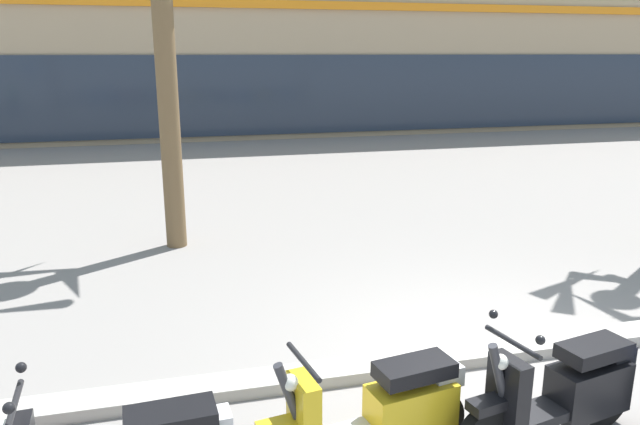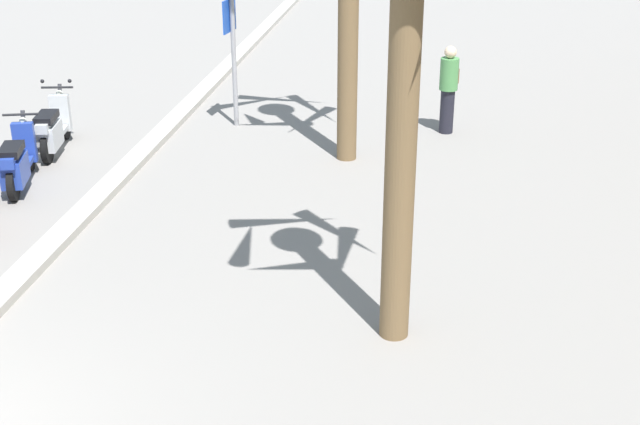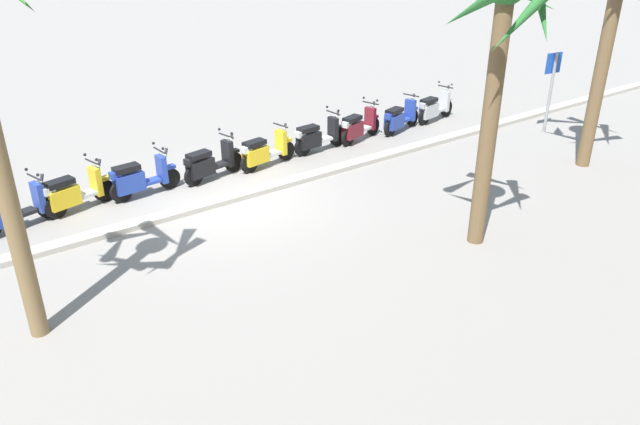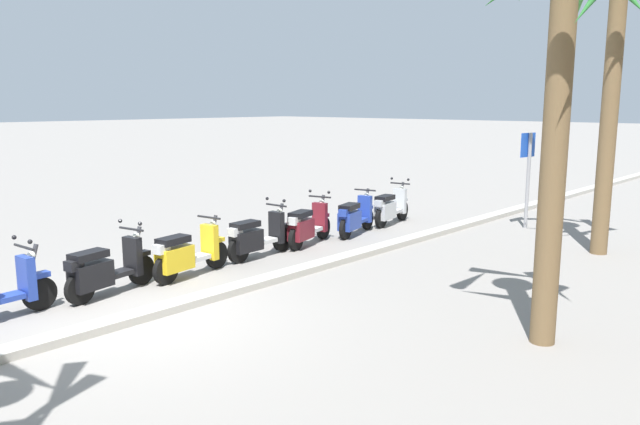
{
  "view_description": "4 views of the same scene",
  "coord_description": "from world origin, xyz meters",
  "px_view_note": "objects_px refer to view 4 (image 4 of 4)",
  "views": [
    {
      "loc": [
        -3.18,
        -5.21,
        3.09
      ],
      "look_at": [
        -1.31,
        2.19,
        1.07
      ],
      "focal_mm": 34.08,
      "sensor_mm": 36.0,
      "label": 1
    },
    {
      "loc": [
        5.1,
        4.96,
        5.1
      ],
      "look_at": [
        -3.76,
        3.7,
        1.15
      ],
      "focal_mm": 47.92,
      "sensor_mm": 36.0,
      "label": 2
    },
    {
      "loc": [
        5.98,
        11.7,
        6.03
      ],
      "look_at": [
        -0.25,
        3.16,
        0.89
      ],
      "focal_mm": 34.49,
      "sensor_mm": 36.0,
      "label": 3
    },
    {
      "loc": [
        4.59,
        7.71,
        3.13
      ],
      "look_at": [
        -2.66,
        1.05,
        1.38
      ],
      "focal_mm": 34.69,
      "sensor_mm": 36.0,
      "label": 4
    }
  ],
  "objects_px": {
    "scooter_silver_last_in_row": "(390,208)",
    "scooter_black_mid_rear": "(105,270)",
    "scooter_blue_mid_centre": "(355,217)",
    "scooter_maroon_lead_nearest": "(307,226)",
    "crossing_sign": "(528,169)",
    "palm_tree_far_corner": "(562,32)",
    "scooter_black_second_in_line": "(256,237)",
    "palm_tree_near_sign": "(617,23)",
    "scooter_yellow_mid_front": "(186,254)"
  },
  "relations": [
    {
      "from": "scooter_yellow_mid_front",
      "to": "scooter_silver_last_in_row",
      "type": "bearing_deg",
      "value": -177.88
    },
    {
      "from": "scooter_silver_last_in_row",
      "to": "scooter_maroon_lead_nearest",
      "type": "bearing_deg",
      "value": 1.45
    },
    {
      "from": "crossing_sign",
      "to": "palm_tree_far_corner",
      "type": "distance_m",
      "value": 8.31
    },
    {
      "from": "scooter_black_second_in_line",
      "to": "scooter_blue_mid_centre",
      "type": "bearing_deg",
      "value": 178.89
    },
    {
      "from": "scooter_maroon_lead_nearest",
      "to": "palm_tree_near_sign",
      "type": "distance_m",
      "value": 7.52
    },
    {
      "from": "palm_tree_far_corner",
      "to": "crossing_sign",
      "type": "bearing_deg",
      "value": -153.92
    },
    {
      "from": "scooter_yellow_mid_front",
      "to": "palm_tree_far_corner",
      "type": "distance_m",
      "value": 7.12
    },
    {
      "from": "palm_tree_near_sign",
      "to": "scooter_yellow_mid_front",
      "type": "bearing_deg",
      "value": -34.81
    },
    {
      "from": "palm_tree_near_sign",
      "to": "scooter_black_mid_rear",
      "type": "bearing_deg",
      "value": -30.04
    },
    {
      "from": "scooter_black_second_in_line",
      "to": "scooter_black_mid_rear",
      "type": "relative_size",
      "value": 1.02
    },
    {
      "from": "scooter_black_second_in_line",
      "to": "palm_tree_near_sign",
      "type": "bearing_deg",
      "value": 135.91
    },
    {
      "from": "scooter_silver_last_in_row",
      "to": "crossing_sign",
      "type": "bearing_deg",
      "value": 125.68
    },
    {
      "from": "scooter_silver_last_in_row",
      "to": "scooter_black_mid_rear",
      "type": "height_order",
      "value": "same"
    },
    {
      "from": "scooter_blue_mid_centre",
      "to": "palm_tree_far_corner",
      "type": "relative_size",
      "value": 0.34
    },
    {
      "from": "scooter_silver_last_in_row",
      "to": "palm_tree_far_corner",
      "type": "bearing_deg",
      "value": 50.64
    },
    {
      "from": "scooter_black_second_in_line",
      "to": "crossing_sign",
      "type": "distance_m",
      "value": 7.29
    },
    {
      "from": "scooter_maroon_lead_nearest",
      "to": "scooter_silver_last_in_row",
      "type": "bearing_deg",
      "value": -178.55
    },
    {
      "from": "scooter_maroon_lead_nearest",
      "to": "scooter_black_second_in_line",
      "type": "distance_m",
      "value": 1.51
    },
    {
      "from": "scooter_black_mid_rear",
      "to": "scooter_maroon_lead_nearest",
      "type": "bearing_deg",
      "value": -178.98
    },
    {
      "from": "scooter_blue_mid_centre",
      "to": "scooter_maroon_lead_nearest",
      "type": "relative_size",
      "value": 1.0
    },
    {
      "from": "scooter_yellow_mid_front",
      "to": "palm_tree_near_sign",
      "type": "relative_size",
      "value": 0.29
    },
    {
      "from": "scooter_silver_last_in_row",
      "to": "scooter_blue_mid_centre",
      "type": "relative_size",
      "value": 1.0
    },
    {
      "from": "scooter_black_second_in_line",
      "to": "scooter_black_mid_rear",
      "type": "bearing_deg",
      "value": 1.27
    },
    {
      "from": "scooter_blue_mid_centre",
      "to": "scooter_maroon_lead_nearest",
      "type": "distance_m",
      "value": 1.57
    },
    {
      "from": "scooter_blue_mid_centre",
      "to": "scooter_silver_last_in_row",
      "type": "bearing_deg",
      "value": -174.66
    },
    {
      "from": "scooter_yellow_mid_front",
      "to": "crossing_sign",
      "type": "bearing_deg",
      "value": 163.43
    },
    {
      "from": "palm_tree_far_corner",
      "to": "palm_tree_near_sign",
      "type": "xyz_separation_m",
      "value": [
        -5.6,
        -1.17,
        0.71
      ]
    },
    {
      "from": "crossing_sign",
      "to": "scooter_blue_mid_centre",
      "type": "bearing_deg",
      "value": -35.91
    },
    {
      "from": "scooter_black_mid_rear",
      "to": "scooter_blue_mid_centre",
      "type": "bearing_deg",
      "value": -179.87
    },
    {
      "from": "scooter_silver_last_in_row",
      "to": "scooter_yellow_mid_front",
      "type": "bearing_deg",
      "value": 2.12
    },
    {
      "from": "scooter_blue_mid_centre",
      "to": "scooter_yellow_mid_front",
      "type": "xyz_separation_m",
      "value": [
        4.89,
        0.09,
        0.0
      ]
    },
    {
      "from": "scooter_silver_last_in_row",
      "to": "palm_tree_far_corner",
      "type": "height_order",
      "value": "palm_tree_far_corner"
    },
    {
      "from": "scooter_maroon_lead_nearest",
      "to": "crossing_sign",
      "type": "relative_size",
      "value": 0.74
    },
    {
      "from": "scooter_blue_mid_centre",
      "to": "scooter_black_mid_rear",
      "type": "height_order",
      "value": "scooter_black_mid_rear"
    },
    {
      "from": "crossing_sign",
      "to": "scooter_black_mid_rear",
      "type": "bearing_deg",
      "value": -14.53
    },
    {
      "from": "crossing_sign",
      "to": "palm_tree_near_sign",
      "type": "bearing_deg",
      "value": 56.66
    },
    {
      "from": "scooter_maroon_lead_nearest",
      "to": "scooter_black_mid_rear",
      "type": "xyz_separation_m",
      "value": [
        4.87,
        0.09,
        -0.0
      ]
    },
    {
      "from": "scooter_black_second_in_line",
      "to": "palm_tree_far_corner",
      "type": "distance_m",
      "value": 7.13
    },
    {
      "from": "scooter_black_mid_rear",
      "to": "crossing_sign",
      "type": "xyz_separation_m",
      "value": [
        -10.05,
        2.61,
        1.06
      ]
    },
    {
      "from": "scooter_maroon_lead_nearest",
      "to": "crossing_sign",
      "type": "height_order",
      "value": "crossing_sign"
    },
    {
      "from": "palm_tree_far_corner",
      "to": "palm_tree_near_sign",
      "type": "height_order",
      "value": "palm_tree_near_sign"
    },
    {
      "from": "scooter_black_second_in_line",
      "to": "crossing_sign",
      "type": "relative_size",
      "value": 0.75
    },
    {
      "from": "scooter_maroon_lead_nearest",
      "to": "palm_tree_far_corner",
      "type": "distance_m",
      "value": 7.38
    },
    {
      "from": "scooter_maroon_lead_nearest",
      "to": "scooter_yellow_mid_front",
      "type": "bearing_deg",
      "value": 2.77
    },
    {
      "from": "scooter_blue_mid_centre",
      "to": "scooter_black_second_in_line",
      "type": "distance_m",
      "value": 3.07
    },
    {
      "from": "scooter_blue_mid_centre",
      "to": "scooter_maroon_lead_nearest",
      "type": "bearing_deg",
      "value": -2.61
    },
    {
      "from": "scooter_maroon_lead_nearest",
      "to": "palm_tree_near_sign",
      "type": "xyz_separation_m",
      "value": [
        -3.66,
        5.02,
        4.24
      ]
    },
    {
      "from": "scooter_silver_last_in_row",
      "to": "palm_tree_near_sign",
      "type": "bearing_deg",
      "value": 95.19
    },
    {
      "from": "scooter_yellow_mid_front",
      "to": "scooter_black_mid_rear",
      "type": "bearing_deg",
      "value": -2.76
    },
    {
      "from": "crossing_sign",
      "to": "palm_tree_near_sign",
      "type": "distance_m",
      "value": 4.23
    }
  ]
}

